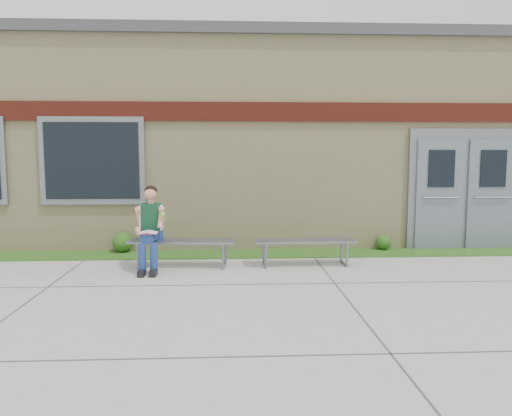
{
  "coord_description": "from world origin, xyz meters",
  "views": [
    {
      "loc": [
        -0.46,
        -6.35,
        1.85
      ],
      "look_at": [
        -0.06,
        1.7,
        0.95
      ],
      "focal_mm": 35.0,
      "sensor_mm": 36.0,
      "label": 1
    }
  ],
  "objects": [
    {
      "name": "girl",
      "position": [
        -1.74,
        1.48,
        0.69
      ],
      "size": [
        0.48,
        0.8,
        1.33
      ],
      "rotation": [
        0.0,
        0.0,
        -0.01
      ],
      "color": "navy",
      "rests_on": "ground"
    },
    {
      "name": "grass_strip",
      "position": [
        0.0,
        2.6,
        0.01
      ],
      "size": [
        16.0,
        0.8,
        0.02
      ],
      "primitive_type": "cube",
      "color": "#2D5316",
      "rests_on": "ground"
    },
    {
      "name": "ground",
      "position": [
        0.0,
        0.0,
        0.0
      ],
      "size": [
        80.0,
        80.0,
        0.0
      ],
      "primitive_type": "plane",
      "color": "#9E9E99",
      "rests_on": "ground"
    },
    {
      "name": "bench_left",
      "position": [
        -1.26,
        1.68,
        0.34
      ],
      "size": [
        1.73,
        0.6,
        0.44
      ],
      "rotation": [
        0.0,
        0.0,
        -0.08
      ],
      "color": "slate",
      "rests_on": "ground"
    },
    {
      "name": "shrub_mid",
      "position": [
        -2.48,
        2.85,
        0.2
      ],
      "size": [
        0.37,
        0.37,
        0.37
      ],
      "primitive_type": "sphere",
      "color": "#2D5316",
      "rests_on": "grass_strip"
    },
    {
      "name": "bench_right",
      "position": [
        0.74,
        1.68,
        0.33
      ],
      "size": [
        1.66,
        0.49,
        0.43
      ],
      "rotation": [
        0.0,
        0.0,
        0.02
      ],
      "color": "slate",
      "rests_on": "ground"
    },
    {
      "name": "school_building",
      "position": [
        -0.0,
        5.99,
        2.1
      ],
      "size": [
        16.2,
        6.22,
        4.2
      ],
      "color": "beige",
      "rests_on": "ground"
    },
    {
      "name": "shrub_east",
      "position": [
        2.42,
        2.85,
        0.16
      ],
      "size": [
        0.29,
        0.29,
        0.29
      ],
      "primitive_type": "sphere",
      "color": "#2D5316",
      "rests_on": "grass_strip"
    }
  ]
}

